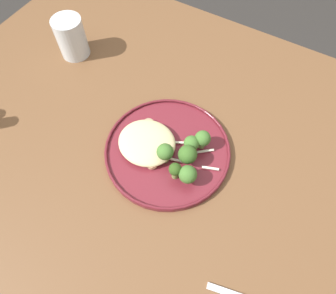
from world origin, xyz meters
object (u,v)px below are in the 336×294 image
(seared_scallop_half_hidden, at_px, (152,132))
(water_glass, at_px, (72,40))
(seared_scallop_center_golden, at_px, (150,145))
(broccoli_floret_left_leaning, at_px, (188,175))
(seared_scallop_left_edge, at_px, (143,141))
(broccoli_floret_tall_stalk, at_px, (165,152))
(seared_scallop_tilted_round, at_px, (152,163))
(seared_scallop_tiny_bay, at_px, (148,124))
(broccoli_floret_beside_noodles, at_px, (188,155))
(broccoli_floret_right_tilted, at_px, (175,170))
(broccoli_floret_rear_charred, at_px, (191,144))
(broccoli_floret_split_head, at_px, (203,139))
(seared_scallop_right_edge, at_px, (135,133))
(dinner_plate, at_px, (168,149))

(seared_scallop_half_hidden, bearing_deg, water_glass, -21.51)
(seared_scallop_center_golden, distance_m, broccoli_floret_left_leaning, 0.12)
(seared_scallop_left_edge, xyz_separation_m, broccoli_floret_tall_stalk, (-0.07, 0.01, 0.02))
(seared_scallop_tilted_round, bearing_deg, seared_scallop_tiny_bay, -54.05)
(broccoli_floret_left_leaning, bearing_deg, seared_scallop_tiny_bay, -28.27)
(seared_scallop_half_hidden, xyz_separation_m, broccoli_floret_beside_noodles, (-0.11, 0.02, 0.02))
(broccoli_floret_beside_noodles, distance_m, broccoli_floret_right_tilted, 0.04)
(seared_scallop_center_golden, bearing_deg, broccoli_floret_rear_charred, -153.59)
(seared_scallop_tilted_round, distance_m, seared_scallop_half_hidden, 0.08)
(broccoli_floret_tall_stalk, bearing_deg, water_glass, -23.72)
(seared_scallop_center_golden, height_order, seared_scallop_half_hidden, seared_scallop_center_golden)
(broccoli_floret_right_tilted, height_order, broccoli_floret_rear_charred, same)
(broccoli_floret_beside_noodles, xyz_separation_m, broccoli_floret_split_head, (-0.01, -0.05, -0.00))
(seared_scallop_center_golden, height_order, broccoli_floret_right_tilted, broccoli_floret_right_tilted)
(broccoli_floret_rear_charred, relative_size, broccoli_floret_tall_stalk, 0.85)
(broccoli_floret_rear_charred, bearing_deg, broccoli_floret_tall_stalk, 53.85)
(broccoli_floret_left_leaning, bearing_deg, broccoli_floret_right_tilted, 8.45)
(seared_scallop_right_edge, xyz_separation_m, broccoli_floret_left_leaning, (-0.16, 0.04, 0.02))
(seared_scallop_center_golden, height_order, broccoli_floret_left_leaning, broccoli_floret_left_leaning)
(broccoli_floret_split_head, xyz_separation_m, broccoli_floret_right_tilted, (0.02, 0.10, -0.00))
(seared_scallop_left_edge, height_order, seared_scallop_tilted_round, seared_scallop_left_edge)
(seared_scallop_left_edge, bearing_deg, water_glass, -26.07)
(broccoli_floret_right_tilted, bearing_deg, dinner_plate, -47.30)
(seared_scallop_half_hidden, relative_size, broccoli_floret_beside_noodles, 0.58)
(seared_scallop_half_hidden, relative_size, broccoli_floret_split_head, 0.63)
(seared_scallop_left_edge, bearing_deg, seared_scallop_tiny_bay, -72.44)
(seared_scallop_left_edge, distance_m, broccoli_floret_right_tilted, 0.11)
(broccoli_floret_beside_noodles, relative_size, broccoli_floret_right_tilted, 1.15)
(seared_scallop_center_golden, relative_size, broccoli_floret_left_leaning, 0.63)
(dinner_plate, xyz_separation_m, seared_scallop_center_golden, (0.04, 0.02, 0.01))
(seared_scallop_half_hidden, bearing_deg, seared_scallop_left_edge, 79.86)
(seared_scallop_tilted_round, relative_size, broccoli_floret_right_tilted, 0.52)
(seared_scallop_center_golden, xyz_separation_m, broccoli_floret_rear_charred, (-0.08, -0.04, 0.02))
(seared_scallop_right_edge, bearing_deg, water_glass, -26.92)
(seared_scallop_left_edge, bearing_deg, broccoli_floret_tall_stalk, 169.25)
(broccoli_floret_right_tilted, distance_m, broccoli_floret_rear_charred, 0.08)
(seared_scallop_half_hidden, relative_size, broccoli_floret_left_leaning, 0.64)
(broccoli_floret_tall_stalk, bearing_deg, seared_scallop_center_golden, -12.11)
(broccoli_floret_tall_stalk, xyz_separation_m, water_glass, (0.40, -0.17, 0.00))
(broccoli_floret_right_tilted, bearing_deg, seared_scallop_center_golden, -21.70)
(seared_scallop_tiny_bay, distance_m, broccoli_floret_split_head, 0.14)
(seared_scallop_right_edge, xyz_separation_m, broccoli_floret_beside_noodles, (-0.14, 0.00, 0.02))
(seared_scallop_left_edge, distance_m, water_glass, 0.37)
(broccoli_floret_rear_charred, xyz_separation_m, broccoli_floret_tall_stalk, (0.04, 0.05, 0.01))
(water_glass, bearing_deg, broccoli_floret_beside_noodles, 160.72)
(seared_scallop_tilted_round, bearing_deg, broccoli_floret_left_leaning, -175.84)
(dinner_plate, xyz_separation_m, broccoli_floret_beside_noodles, (-0.05, 0.01, 0.04))
(broccoli_floret_split_head, height_order, broccoli_floret_right_tilted, broccoli_floret_split_head)
(seared_scallop_tiny_bay, bearing_deg, broccoli_floret_beside_noodles, 162.48)
(seared_scallop_tilted_round, height_order, broccoli_floret_left_leaning, broccoli_floret_left_leaning)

